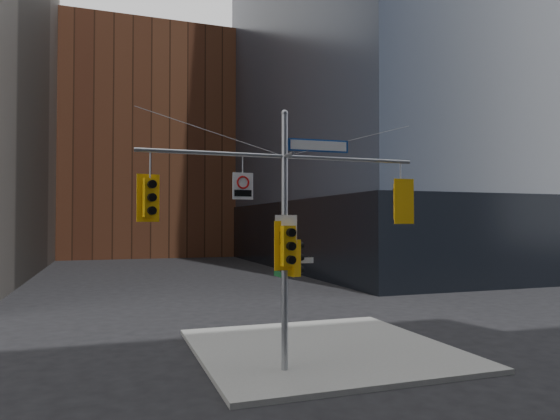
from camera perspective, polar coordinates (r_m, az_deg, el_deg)
ground at (r=12.57m, az=3.80°, el=-20.83°), size 160.00×160.00×0.00m
sidewalk_corner at (r=16.83m, az=4.83°, el=-15.52°), size 8.00×8.00×0.15m
podium_ne at (r=53.91m, az=18.20°, el=-2.59°), size 36.40×36.40×6.00m
brick_midrise at (r=69.78m, az=-15.16°, el=6.73°), size 26.00×20.00×28.00m
signal_assembly at (r=13.72m, az=0.54°, el=-0.42°), size 8.00×0.80×7.30m
traffic_light_west_arm at (r=12.99m, az=-14.65°, el=1.37°), size 0.58×0.52×1.22m
traffic_light_east_arm at (r=15.37m, az=13.65°, el=0.94°), size 0.64×0.51×1.34m
traffic_light_pole_side at (r=13.88m, az=1.77°, el=-5.50°), size 0.44×0.38×1.02m
traffic_light_pole_front at (r=13.48m, az=0.92°, el=-4.12°), size 0.64×0.53×1.35m
street_sign_blade at (r=14.26m, az=4.43°, el=7.35°), size 1.79×0.13×0.35m
regulatory_sign_arm at (r=13.38m, az=-4.26°, el=2.84°), size 0.58×0.09×0.72m
regulatory_sign_pole at (r=13.61m, az=0.70°, el=-2.35°), size 0.61×0.09×0.80m
street_blade_ew at (r=13.92m, az=2.28°, el=-5.78°), size 0.79×0.07×0.16m
street_blade_ns at (r=14.22m, az=-0.08°, el=-7.37°), size 0.06×0.79×0.16m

